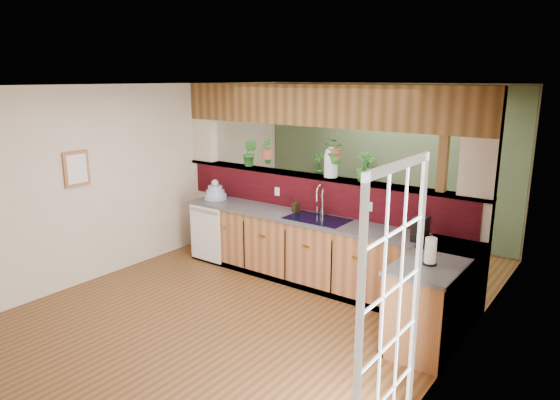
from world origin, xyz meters
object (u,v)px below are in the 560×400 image
Objects in this scene: faucet at (321,199)px; dish_stack at (215,193)px; coffee_maker at (420,230)px; glass_jar at (331,162)px; soap_dispenser at (296,205)px; paper_towel at (430,252)px; shelving_console at (341,204)px.

faucet is 1.78m from dish_stack.
dish_stack is at bearing 177.12° from coffee_maker.
glass_jar reaches higher than faucet.
faucet is 1.06× the size of glass_jar.
faucet is 0.51m from glass_jar.
paper_towel reaches higher than soap_dispenser.
coffee_maker is 0.66× the size of glass_jar.
faucet is at bearing -84.85° from shelving_console.
faucet is 0.32× the size of shelving_console.
faucet is 1.25× the size of dish_stack.
coffee_maker is at bearing -5.53° from soap_dispenser.
dish_stack is at bearing 168.09° from paper_towel.
faucet is 0.39m from soap_dispenser.
dish_stack is 1.41m from soap_dispenser.
shelving_console is (-2.30, 2.33, -0.52)m from coffee_maker.
faucet reaches higher than paper_towel.
faucet reaches higher than soap_dispenser.
faucet is 1.59× the size of coffee_maker.
paper_towel is 2.17m from glass_jar.
dish_stack is at bearing -129.07° from shelving_console.
glass_jar reaches higher than dish_stack.
faucet is 2.01m from paper_towel.
paper_towel reaches higher than coffee_maker.
coffee_maker reaches higher than shelving_console.
faucet is 2.19× the size of soap_dispenser.
paper_towel is at bearing -26.19° from faucet.
coffee_maker is 3.31m from shelving_console.
coffee_maker is 1.59m from glass_jar.
paper_towel is 0.72× the size of glass_jar.
coffee_maker is at bearing -8.55° from faucet.
dish_stack reaches higher than coffee_maker.
dish_stack is 0.26× the size of shelving_console.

